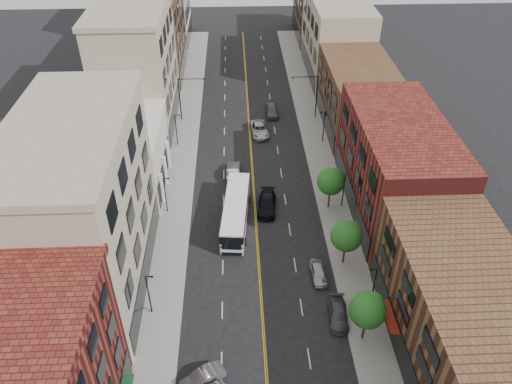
{
  "coord_description": "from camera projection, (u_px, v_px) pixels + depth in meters",
  "views": [
    {
      "loc": [
        -2.09,
        -25.13,
        39.46
      ],
      "look_at": [
        -0.02,
        20.99,
        5.0
      ],
      "focal_mm": 35.0,
      "sensor_mm": 36.0,
      "label": 1
    }
  ],
  "objects": [
    {
      "name": "tree_r_2",
      "position": [
        347.0,
        235.0,
        52.93
      ],
      "size": [
        3.4,
        3.4,
        5.59
      ],
      "color": "black",
      "rests_on": "sidewalk_right"
    },
    {
      "name": "bldg_l_tanoffice",
      "position": [
        85.0,
        213.0,
        48.21
      ],
      "size": [
        10.0,
        22.0,
        18.0
      ],
      "primitive_type": "cube",
      "color": "gray",
      "rests_on": "ground"
    },
    {
      "name": "car_lane_b",
      "position": [
        259.0,
        129.0,
        77.77
      ],
      "size": [
        3.09,
        5.79,
        1.55
      ],
      "primitive_type": "imported",
      "rotation": [
        0.0,
        0.0,
        0.1
      ],
      "color": "#B5B8BE",
      "rests_on": "ground"
    },
    {
      "name": "car_angle_b",
      "position": [
        202.0,
        378.0,
        43.2
      ],
      "size": [
        4.26,
        3.25,
        1.35
      ],
      "primitive_type": "imported",
      "rotation": [
        0.0,
        0.0,
        -1.06
      ],
      "color": "#AAAEB2",
      "rests_on": "ground"
    },
    {
      "name": "tree_r_3",
      "position": [
        332.0,
        181.0,
        60.93
      ],
      "size": [
        3.4,
        3.4,
        5.59
      ],
      "color": "black",
      "rests_on": "sidewalk_right"
    },
    {
      "name": "bldg_r_near",
      "position": [
        472.0,
        337.0,
        41.41
      ],
      "size": [
        10.0,
        26.0,
        10.0
      ],
      "primitive_type": "cube",
      "color": "brown",
      "rests_on": "ground"
    },
    {
      "name": "lamp_r_1",
      "position": [
        374.0,
        285.0,
        48.82
      ],
      "size": [
        0.81,
        0.55,
        5.05
      ],
      "color": "black",
      "rests_on": "sidewalk_right"
    },
    {
      "name": "bldg_l_far_b",
      "position": [
        154.0,
        34.0,
        93.14
      ],
      "size": [
        10.0,
        20.0,
        15.0
      ],
      "primitive_type": "cube",
      "color": "brown",
      "rests_on": "ground"
    },
    {
      "name": "lamp_r_2",
      "position": [
        343.0,
        188.0,
        61.63
      ],
      "size": [
        0.81,
        0.55,
        5.05
      ],
      "color": "black",
      "rests_on": "sidewalk_right"
    },
    {
      "name": "ground",
      "position": [
        267.0,
        380.0,
        43.79
      ],
      "size": [
        220.0,
        220.0,
        0.0
      ],
      "primitive_type": "plane",
      "color": "black",
      "rests_on": "ground"
    },
    {
      "name": "car_parked_far",
      "position": [
        318.0,
        273.0,
        53.27
      ],
      "size": [
        1.74,
        3.95,
        1.32
      ],
      "primitive_type": "imported",
      "rotation": [
        0.0,
        0.0,
        0.05
      ],
      "color": "#ABACB3",
      "rests_on": "ground"
    },
    {
      "name": "tree_r_1",
      "position": [
        369.0,
        309.0,
        44.92
      ],
      "size": [
        3.4,
        3.4,
        5.59
      ],
      "color": "black",
      "rests_on": "sidewalk_right"
    },
    {
      "name": "bldg_r_far_b",
      "position": [
        336.0,
        37.0,
        93.06
      ],
      "size": [
        10.0,
        22.0,
        14.0
      ],
      "primitive_type": "cube",
      "color": "gray",
      "rests_on": "ground"
    },
    {
      "name": "car_parked_mid",
      "position": [
        338.0,
        314.0,
        48.82
      ],
      "size": [
        2.17,
        4.6,
        1.3
      ],
      "primitive_type": "imported",
      "rotation": [
        0.0,
        0.0,
        -0.08
      ],
      "color": "#454549",
      "rests_on": "ground"
    },
    {
      "name": "bldg_l_white",
      "position": [
        124.0,
        156.0,
        65.61
      ],
      "size": [
        10.0,
        14.0,
        8.0
      ],
      "primitive_type": "cube",
      "color": "silver",
      "rests_on": "ground"
    },
    {
      "name": "car_lane_a",
      "position": [
        267.0,
        204.0,
        62.59
      ],
      "size": [
        2.82,
        5.68,
        1.59
      ],
      "primitive_type": "imported",
      "rotation": [
        0.0,
        0.0,
        -0.11
      ],
      "color": "black",
      "rests_on": "ground"
    },
    {
      "name": "city_bus",
      "position": [
        236.0,
        210.0,
        59.95
      ],
      "size": [
        3.77,
        12.36,
        3.13
      ],
      "rotation": [
        0.0,
        0.0,
        -0.09
      ],
      "color": "white",
      "rests_on": "ground"
    },
    {
      "name": "signal_mast_right",
      "position": [
        313.0,
        91.0,
        79.81
      ],
      "size": [
        4.49,
        0.18,
        7.2
      ],
      "color": "black",
      "rests_on": "sidewalk_right"
    },
    {
      "name": "bldg_l_far_a",
      "position": [
        137.0,
        69.0,
        76.23
      ],
      "size": [
        10.0,
        20.0,
        18.0
      ],
      "primitive_type": "cube",
      "color": "gray",
      "rests_on": "ground"
    },
    {
      "name": "sidewalk_right",
      "position": [
        321.0,
        160.0,
        72.13
      ],
      "size": [
        4.0,
        110.0,
        0.15
      ],
      "primitive_type": "cube",
      "color": "gray",
      "rests_on": "ground"
    },
    {
      "name": "signal_mast_left",
      "position": [
        184.0,
        94.0,
        79.08
      ],
      "size": [
        4.49,
        0.18,
        7.2
      ],
      "color": "black",
      "rests_on": "sidewalk_left"
    },
    {
      "name": "bldg_r_far_a",
      "position": [
        358.0,
        97.0,
        77.44
      ],
      "size": [
        10.0,
        20.0,
        10.0
      ],
      "primitive_type": "cube",
      "color": "brown",
      "rests_on": "ground"
    },
    {
      "name": "car_lane_behind",
      "position": [
        233.0,
        171.0,
        68.52
      ],
      "size": [
        1.82,
        4.82,
        1.57
      ],
      "primitive_type": "imported",
      "rotation": [
        0.0,
        0.0,
        3.11
      ],
      "color": "#4D4E52",
      "rests_on": "ground"
    },
    {
      "name": "lamp_l_1",
      "position": [
        149.0,
        292.0,
        48.03
      ],
      "size": [
        0.81,
        0.55,
        5.05
      ],
      "color": "black",
      "rests_on": "sidewalk_left"
    },
    {
      "name": "sidewalk_left",
      "position": [
        182.0,
        163.0,
        71.41
      ],
      "size": [
        4.0,
        110.0,
        0.15
      ],
      "primitive_type": "cube",
      "color": "gray",
      "rests_on": "ground"
    },
    {
      "name": "bldg_r_mid",
      "position": [
        396.0,
        167.0,
        60.03
      ],
      "size": [
        10.0,
        22.0,
        12.0
      ],
      "primitive_type": "cube",
      "color": "#5B1918",
      "rests_on": "ground"
    },
    {
      "name": "lamp_l_3",
      "position": [
        176.0,
        128.0,
        73.65
      ],
      "size": [
        0.81,
        0.55,
        5.05
      ],
      "color": "black",
      "rests_on": "sidewalk_left"
    },
    {
      "name": "bldg_r_far_c",
      "position": [
        320.0,
        12.0,
        109.97
      ],
      "size": [
        10.0,
        18.0,
        11.0
      ],
      "primitive_type": "cube",
      "color": "brown",
      "rests_on": "ground"
    },
    {
      "name": "lamp_l_2",
      "position": [
        166.0,
        193.0,
        60.84
      ],
      "size": [
        0.81,
        0.55,
        5.05
      ],
      "color": "black",
      "rests_on": "sidewalk_left"
    },
    {
      "name": "lamp_r_3",
      "position": [
        324.0,
        125.0,
        74.43
      ],
      "size": [
        0.81,
        0.55,
        5.05
      ],
      "color": "black",
      "rests_on": "sidewalk_right"
    },
    {
      "name": "car_lane_c",
      "position": [
        272.0,
        110.0,
        82.8
      ],
      "size": [
        2.08,
        4.91,
        1.65
      ],
      "primitive_type": "imported",
      "rotation": [
        0.0,
        0.0,
        0.03
      ],
      "color": "#515157",
      "rests_on": "ground"
    }
  ]
}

